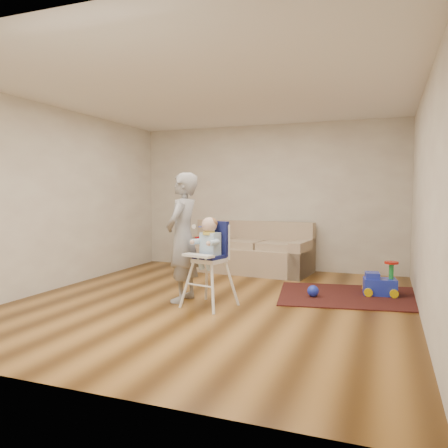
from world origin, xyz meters
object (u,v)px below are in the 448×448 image
(ride_on_toy, at_px, (380,278))
(toy_ball, at_px, (313,291))
(high_chair, at_px, (209,263))
(adult, at_px, (183,237))
(sofa, at_px, (246,247))
(side_table, at_px, (220,257))

(ride_on_toy, relative_size, toy_ball, 3.05)
(toy_ball, height_order, high_chair, high_chair)
(adult, bearing_deg, high_chair, 70.05)
(sofa, distance_m, toy_ball, 2.22)
(ride_on_toy, xyz_separation_m, adult, (-2.44, -1.22, 0.59))
(sofa, relative_size, side_table, 5.20)
(high_chair, xyz_separation_m, adult, (-0.44, 0.14, 0.30))
(ride_on_toy, bearing_deg, adult, -161.13)
(sofa, xyz_separation_m, side_table, (-0.52, 0.04, -0.22))
(ride_on_toy, height_order, adult, adult)
(side_table, xyz_separation_m, adult, (0.42, -2.44, 0.61))
(toy_ball, distance_m, adult, 1.92)
(adult, bearing_deg, sofa, 175.65)
(sofa, bearing_deg, adult, -86.26)
(high_chair, bearing_deg, toy_ball, 53.65)
(side_table, bearing_deg, sofa, -4.68)
(high_chair, relative_size, adult, 0.67)
(side_table, height_order, toy_ball, side_table)
(side_table, relative_size, high_chair, 0.41)
(side_table, xyz_separation_m, high_chair, (0.86, -2.58, 0.31))
(sofa, distance_m, adult, 2.43)
(ride_on_toy, distance_m, adult, 2.79)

